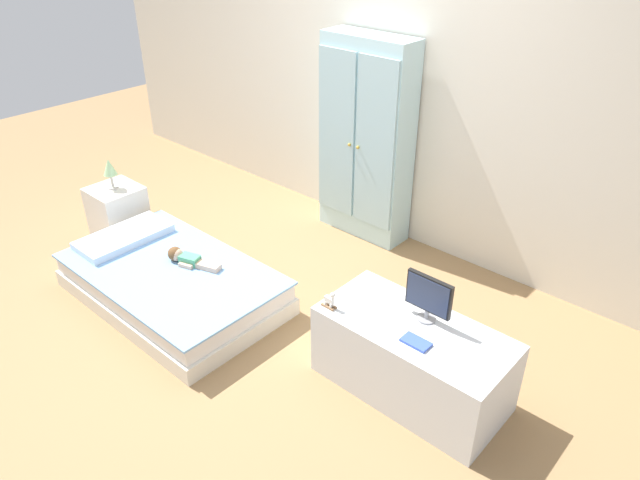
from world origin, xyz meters
TOP-DOWN VIEW (x-y plane):
  - ground_plane at (0.00, 0.00)m, footprint 10.00×10.00m
  - back_wall at (0.00, 1.57)m, footprint 6.40×0.05m
  - bed at (-0.41, -0.19)m, footprint 1.48×0.89m
  - pillow at (-0.95, -0.19)m, footprint 0.32×0.64m
  - doll at (-0.40, -0.08)m, footprint 0.39×0.19m
  - nightstand at (-1.43, 0.04)m, footprint 0.36×0.36m
  - table_lamp at (-1.43, 0.04)m, footprint 0.10×0.10m
  - wardrobe at (-0.05, 1.40)m, footprint 0.72×0.29m
  - tv_stand at (1.25, 0.17)m, footprint 1.02×0.49m
  - tv_monitor at (1.26, 0.26)m, footprint 0.26×0.10m
  - rocking_horse_toy at (0.82, -0.00)m, footprint 0.08×0.04m
  - book_blue at (1.33, 0.06)m, footprint 0.15×0.08m

SIDE VIEW (x-z plane):
  - ground_plane at x=0.00m, z-range -0.02..0.00m
  - bed at x=-0.41m, z-range 0.00..0.25m
  - nightstand at x=-1.43m, z-range 0.00..0.42m
  - tv_stand at x=1.25m, z-range 0.00..0.44m
  - pillow at x=-0.95m, z-range 0.25..0.30m
  - doll at x=-0.40m, z-range 0.24..0.33m
  - book_blue at x=1.33m, z-range 0.44..0.45m
  - rocking_horse_toy at x=0.82m, z-range 0.43..0.54m
  - table_lamp at x=-1.43m, z-range 0.46..0.70m
  - tv_monitor at x=1.26m, z-range 0.46..0.72m
  - wardrobe at x=-0.05m, z-range 0.00..1.54m
  - back_wall at x=0.00m, z-range 0.00..2.70m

